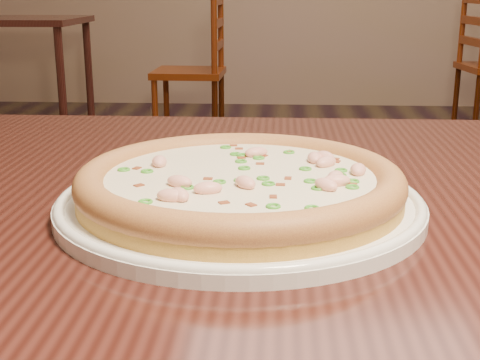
# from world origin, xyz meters

# --- Properties ---
(hero_table) EXTENTS (1.20, 0.80, 0.75)m
(hero_table) POSITION_xyz_m (-0.30, -0.36, 0.65)
(hero_table) COLOR black
(hero_table) RESTS_ON ground
(plate) EXTENTS (0.33, 0.33, 0.02)m
(plate) POSITION_xyz_m (-0.42, -0.41, 0.76)
(plate) COLOR white
(plate) RESTS_ON hero_table
(pizza) EXTENTS (0.29, 0.29, 0.03)m
(pizza) POSITION_xyz_m (-0.42, -0.41, 0.78)
(pizza) COLOR gold
(pizza) RESTS_ON plate
(bg_table_left) EXTENTS (1.00, 0.70, 0.75)m
(bg_table_left) POSITION_xyz_m (-2.17, 3.31, 0.65)
(bg_table_left) COLOR black
(bg_table_left) RESTS_ON ground
(chair_b) EXTENTS (0.43, 0.43, 0.95)m
(chair_b) POSITION_xyz_m (-0.89, 3.10, 0.44)
(chair_b) COLOR #542104
(chair_b) RESTS_ON ground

